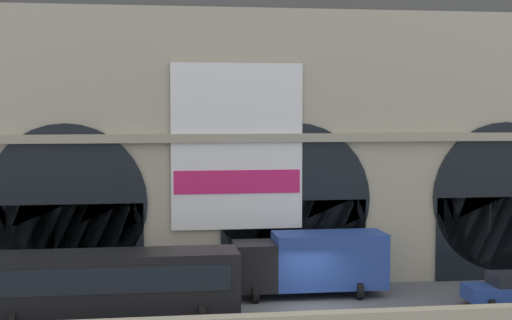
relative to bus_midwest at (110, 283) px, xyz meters
name	(u,v)px	position (x,y,z in m)	size (l,w,h in m)	color
ground_plane	(315,311)	(9.16, 0.88, -1.78)	(200.00, 200.00, 0.00)	#54565B
station_building	(287,113)	(9.19, 8.16, 7.21)	(48.49, 4.94, 18.59)	#B2A891
bus_midwest	(110,283)	(0.00, 0.00, 0.00)	(11.00, 3.25, 3.10)	black
box_truck_center	(312,262)	(9.62, 3.66, -0.08)	(7.50, 2.91, 3.12)	black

